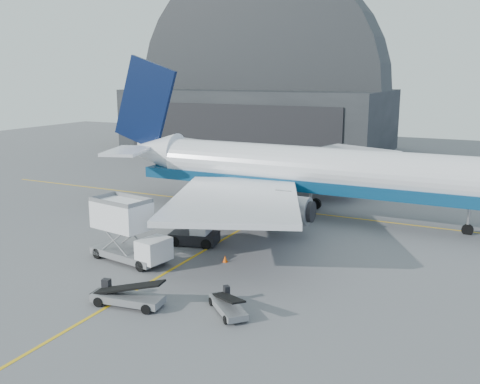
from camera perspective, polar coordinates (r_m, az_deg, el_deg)
The scene contains 9 objects.
ground at distance 43.90m, azimuth -6.27°, elevation -7.62°, with size 200.00×200.00×0.00m, color #565659.
taxi_lines at distance 54.46m, azimuth 0.88°, elevation -3.53°, with size 80.00×42.12×0.02m.
hangar at distance 109.18m, azimuth 2.19°, elevation 9.58°, with size 50.00×28.30×28.00m.
airliner at distance 57.85m, azimuth 6.60°, elevation 2.27°, with size 49.56×48.06×17.39m.
catering_truck at distance 44.56m, azimuth -11.90°, elevation -4.15°, with size 7.48×3.81×4.91m.
pushback_tug at distance 48.48m, azimuth -4.76°, elevation -4.72°, with size 4.62×3.24×1.96m.
belt_loader_a at distance 36.83m, azimuth -11.94°, elevation -10.86°, with size 5.26×2.37×1.97m.
belt_loader_b at distance 35.12m, azimuth -1.33°, elevation -11.97°, with size 3.84×3.70×1.62m.
traffic_cone at distance 43.96m, azimuth -1.60°, elevation -7.15°, with size 0.39×0.39×0.56m.
Camera 1 is at (22.32, -34.69, 15.03)m, focal length 40.00 mm.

